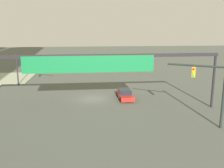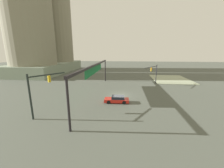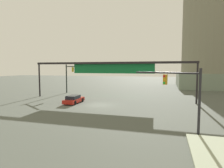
{
  "view_description": "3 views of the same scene",
  "coord_description": "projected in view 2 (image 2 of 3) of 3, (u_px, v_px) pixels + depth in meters",
  "views": [
    {
      "loc": [
        0.99,
        31.56,
        9.02
      ],
      "look_at": [
        -2.37,
        1.16,
        2.21
      ],
      "focal_mm": 39.82,
      "sensor_mm": 36.0,
      "label": 1
    },
    {
      "loc": [
        -27.14,
        -1.06,
        8.86
      ],
      "look_at": [
        2.56,
        1.9,
        1.74
      ],
      "focal_mm": 22.05,
      "sensor_mm": 36.0,
      "label": 2
    },
    {
      "loc": [
        9.46,
        -25.69,
        5.28
      ],
      "look_at": [
        2.07,
        -0.22,
        3.12
      ],
      "focal_mm": 30.72,
      "sensor_mm": 36.0,
      "label": 3
    }
  ],
  "objects": [
    {
      "name": "ground_plane",
      "position": [
        120.0,
        95.0,
        28.43
      ],
      "size": [
        199.17,
        199.17,
        0.0
      ],
      "primitive_type": "plane",
      "color": "#4C5147"
    },
    {
      "name": "sidewalk_corner",
      "position": [
        170.0,
        79.0,
        44.59
      ],
      "size": [
        14.63,
        11.22,
        0.15
      ],
      "primitive_type": "cube",
      "color": "#99A284",
      "rests_on": "ground"
    },
    {
      "name": "traffic_signal_near_corner",
      "position": [
        38.0,
        88.0,
        18.32
      ],
      "size": [
        4.56,
        3.01,
        6.12
      ],
      "rotation": [
        0.0,
        0.0,
        -0.57
      ],
      "color": "black",
      "rests_on": "ground"
    },
    {
      "name": "traffic_signal_opposite_side",
      "position": [
        154.0,
        71.0,
        36.85
      ],
      "size": [
        5.74,
        4.24,
        5.3
      ],
      "rotation": [
        0.0,
        0.0,
        2.51
      ],
      "color": "#232228",
      "rests_on": "ground"
    },
    {
      "name": "overhead_sign_gantry",
      "position": [
        95.0,
        69.0,
        27.81
      ],
      "size": [
        27.82,
        0.43,
        6.38
      ],
      "color": "black",
      "rests_on": "ground"
    },
    {
      "name": "highrise_twin_tower",
      "position": [
        41.0,
        7.0,
        54.6
      ],
      "size": [
        35.52,
        18.16,
        52.68
      ],
      "color": "gray",
      "rests_on": "ground"
    },
    {
      "name": "sedan_car_approaching",
      "position": [
        117.0,
        99.0,
        24.29
      ],
      "size": [
        1.88,
        4.31,
        1.21
      ],
      "rotation": [
        0.0,
        0.0,
        1.59
      ],
      "color": "red",
      "rests_on": "ground"
    }
  ]
}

